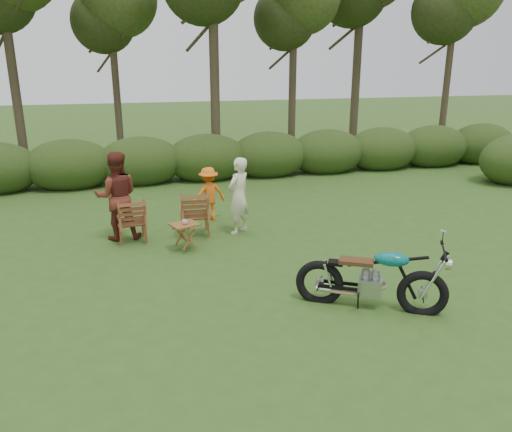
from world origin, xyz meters
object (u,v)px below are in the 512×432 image
object	(u,v)px
lawn_chair_right	(195,234)
lawn_chair_left	(133,241)
motorcycle	(368,307)
cup	(185,222)
side_table	(185,237)
child	(210,220)
adult_b	(120,238)
adult_a	(239,233)

from	to	relation	value
lawn_chair_right	lawn_chair_left	xyz separation A→B (m)	(-1.29, -0.06, 0.00)
motorcycle	cup	world-z (taller)	cup
side_table	child	bearing A→B (deg)	65.87
motorcycle	side_table	distance (m)	3.84
side_table	adult_b	bearing A→B (deg)	139.58
lawn_chair_left	adult_a	xyz separation A→B (m)	(2.21, -0.09, 0.00)
adult_a	adult_b	distance (m)	2.47
child	adult_b	bearing A→B (deg)	6.38
motorcycle	child	xyz separation A→B (m)	(-1.50, 4.86, 0.00)
cup	child	xyz separation A→B (m)	(0.80, 1.81, -0.58)
motorcycle	adult_b	distance (m)	5.39
child	motorcycle	bearing A→B (deg)	92.79
lawn_chair_left	side_table	distance (m)	1.29
lawn_chair_left	adult_b	distance (m)	0.32
adult_b	child	size ratio (longest dim) A/B	1.47
lawn_chair_left	adult_a	size ratio (longest dim) A/B	0.56
motorcycle	cup	size ratio (longest dim) A/B	18.69
lawn_chair_left	child	bearing A→B (deg)	-155.87
lawn_chair_right	lawn_chair_left	size ratio (longest dim) A/B	1.06
adult_b	child	xyz separation A→B (m)	(2.01, 0.76, 0.00)
lawn_chair_right	adult_b	bearing A→B (deg)	-1.57
side_table	cup	world-z (taller)	cup
lawn_chair_left	side_table	bearing A→B (deg)	135.37
lawn_chair_right	side_table	size ratio (longest dim) A/B	1.78
side_table	child	size ratio (longest dim) A/B	0.44
lawn_chair_left	child	xyz separation A→B (m)	(1.77, 0.98, 0.00)
cup	adult_a	distance (m)	1.55
cup	adult_b	size ratio (longest dim) A/B	0.06
cup	side_table	bearing A→B (deg)	99.26
motorcycle	side_table	xyz separation A→B (m)	(-2.30, 3.07, 0.27)
side_table	cup	distance (m)	0.31
lawn_chair_right	side_table	xyz separation A→B (m)	(-0.32, -0.86, 0.27)
lawn_chair_left	cup	bearing A→B (deg)	134.72
lawn_chair_right	lawn_chair_left	world-z (taller)	lawn_chair_right
cup	adult_b	world-z (taller)	adult_b
cup	adult_b	xyz separation A→B (m)	(-1.21, 1.05, -0.58)
lawn_chair_right	side_table	bearing A→B (deg)	74.16
adult_b	lawn_chair_left	bearing A→B (deg)	137.68
motorcycle	side_table	size ratio (longest dim) A/B	3.89
motorcycle	adult_a	xyz separation A→B (m)	(-1.06, 3.78, 0.00)
lawn_chair_left	side_table	xyz separation A→B (m)	(0.97, -0.81, 0.27)
lawn_chair_right	lawn_chair_left	bearing A→B (deg)	7.09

